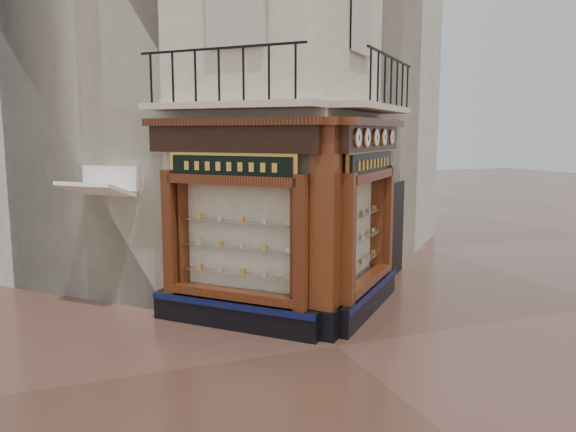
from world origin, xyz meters
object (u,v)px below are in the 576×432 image
clock_b (367,138)px  clock_e (391,137)px  corner_pilaster (326,232)px  clock_a (358,138)px  awning (101,311)px  signboard_left (231,166)px  clock_c (376,137)px  signboard_right (371,163)px  clock_d (384,137)px

clock_b → clock_e: 1.90m
corner_pilaster → clock_a: corner_pilaster is taller
awning → signboard_left: (2.31, -2.05, 3.10)m
awning → signboard_left: signboard_left is taller
corner_pilaster → signboard_left: corner_pilaster is taller
clock_b → clock_c: size_ratio=1.03×
awning → signboard_right: 6.42m
clock_e → awning: clock_e is taller
clock_e → signboard_right: bearing=174.6°
clock_a → clock_b: bearing=0.0°
signboard_left → signboard_right: signboard_right is taller
signboard_left → clock_d: bearing=-130.1°
awning → clock_e: bearing=-147.1°
clock_b → awning: size_ratio=0.25×
corner_pilaster → signboard_left: (-1.46, 1.01, 1.15)m
corner_pilaster → clock_e: size_ratio=12.41×
clock_b → signboard_right: bearing=8.5°
clock_e → signboard_left: (-3.82, -0.74, -0.52)m
clock_d → signboard_left: (-3.36, -0.29, -0.52)m
clock_d → signboard_right: size_ratio=0.16×
corner_pilaster → clock_b: corner_pilaster is taller
clock_e → signboard_left: size_ratio=0.17×
clock_b → clock_c: bearing=0.0°
clock_c → signboard_right: bearing=47.0°
clock_d → signboard_right: clock_d is taller
clock_a → signboard_right: size_ratio=0.16×
clock_b → signboard_right: clock_b is taller
clock_c → clock_d: clock_c is taller
corner_pilaster → clock_a: 1.78m
clock_b → signboard_right: (0.45, 0.60, -0.52)m
clock_a → clock_b: 0.57m
signboard_left → clock_a: bearing=-161.0°
clock_a → clock_e: clock_a is taller
clock_b → clock_c: 0.64m
clock_a → clock_b: clock_b is taller
clock_d → signboard_left: size_ratio=0.18×
clock_d → clock_e: 0.65m
clock_a → corner_pilaster: bearing=135.5°
clock_a → signboard_right: 1.42m
clock_b → clock_e: clock_b is taller
corner_pilaster → clock_d: 2.85m
clock_e → clock_d: bearing=180.0°
clock_a → clock_d: same height
clock_b → awning: 6.57m
signboard_left → clock_b: bearing=-148.7°
clock_b → clock_e: (1.34, 1.34, 0.00)m
clock_a → awning: (-4.38, 3.06, -3.62)m
corner_pilaster → clock_a: (0.61, 0.01, 1.67)m
clock_a → clock_e: size_ratio=1.09×
awning → clock_a: bearing=-169.9°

